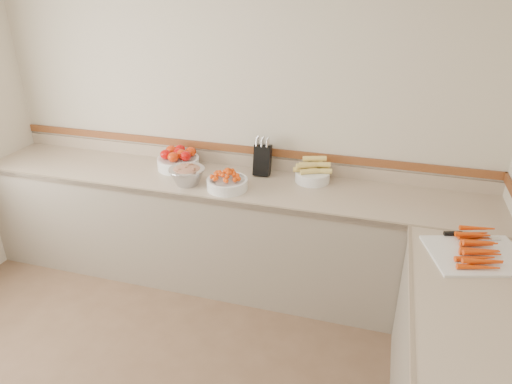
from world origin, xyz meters
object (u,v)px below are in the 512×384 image
(cherry_tomato_bowl, at_px, (227,182))
(corn_bowl, at_px, (312,173))
(cutting_board, at_px, (477,251))
(tomato_bowl, at_px, (178,160))
(rhubarb_bowl, at_px, (187,174))
(knife_block, at_px, (262,159))

(cherry_tomato_bowl, bearing_deg, corn_bowl, 28.38)
(cutting_board, bearing_deg, corn_bowl, 145.19)
(tomato_bowl, xyz_separation_m, cherry_tomato_bowl, (0.51, -0.26, -0.02))
(corn_bowl, height_order, cutting_board, corn_bowl)
(tomato_bowl, bearing_deg, cutting_board, -17.79)
(corn_bowl, xyz_separation_m, cutting_board, (1.07, -0.74, -0.04))
(cherry_tomato_bowl, relative_size, corn_bowl, 1.03)
(tomato_bowl, distance_m, rhubarb_bowl, 0.33)
(knife_block, xyz_separation_m, corn_bowl, (0.40, -0.03, -0.06))
(corn_bowl, bearing_deg, tomato_bowl, -177.33)
(tomato_bowl, bearing_deg, knife_block, 6.48)
(cherry_tomato_bowl, bearing_deg, cutting_board, -14.67)
(tomato_bowl, height_order, cutting_board, tomato_bowl)
(knife_block, relative_size, cherry_tomato_bowl, 1.03)
(rhubarb_bowl, bearing_deg, cherry_tomato_bowl, 0.87)
(knife_block, distance_m, corn_bowl, 0.41)
(tomato_bowl, distance_m, cherry_tomato_bowl, 0.57)
(corn_bowl, distance_m, cutting_board, 1.30)
(knife_block, relative_size, cutting_board, 0.51)
(corn_bowl, bearing_deg, cherry_tomato_bowl, -151.62)
(tomato_bowl, distance_m, corn_bowl, 1.09)
(knife_block, relative_size, tomato_bowl, 0.92)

